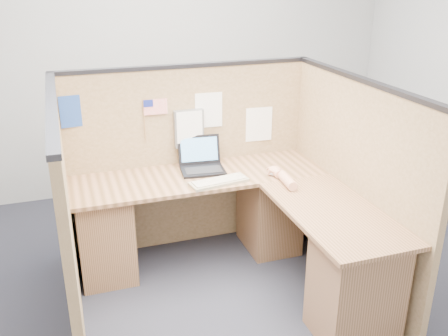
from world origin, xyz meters
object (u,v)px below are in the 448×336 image
object	(u,v)px
l_desk	(239,233)
laptop	(200,162)
mouse	(274,173)
keyboard	(219,182)

from	to	relation	value
l_desk	laptop	xyz separation A→B (m)	(-0.14, 0.52, 0.40)
laptop	mouse	bearing A→B (deg)	-26.29
laptop	mouse	xyz separation A→B (m)	(0.50, -0.31, -0.04)
keyboard	mouse	size ratio (longest dim) A/B	4.31
l_desk	laptop	bearing A→B (deg)	105.08
laptop	keyboard	xyz separation A→B (m)	(0.05, -0.33, -0.05)
l_desk	mouse	size ratio (longest dim) A/B	18.41
laptop	keyboard	bearing A→B (deg)	-75.74
l_desk	keyboard	distance (m)	0.41
l_desk	mouse	xyz separation A→B (m)	(0.36, 0.20, 0.36)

